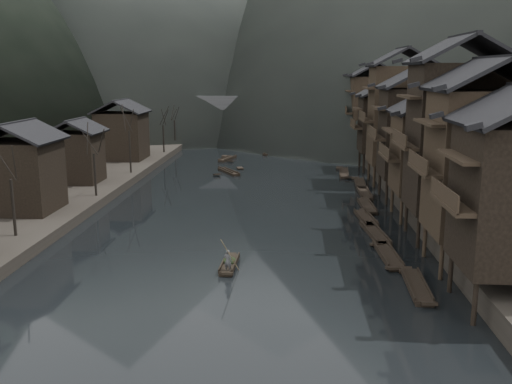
{
  "coord_description": "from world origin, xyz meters",
  "views": [
    {
      "loc": [
        4.0,
        -40.12,
        13.66
      ],
      "look_at": [
        0.92,
        12.28,
        2.5
      ],
      "focal_mm": 40.0,
      "sensor_mm": 36.0,
      "label": 1
    }
  ],
  "objects": [
    {
      "name": "water",
      "position": [
        0.0,
        0.0,
        0.0
      ],
      "size": [
        300.0,
        300.0,
        0.0
      ],
      "primitive_type": "plane",
      "color": "black",
      "rests_on": "ground"
    },
    {
      "name": "bare_trees",
      "position": [
        -17.0,
        22.15,
        6.22
      ],
      "size": [
        3.81,
        74.33,
        7.61
      ],
      "color": "black",
      "rests_on": "left_bank"
    },
    {
      "name": "hero_sampan",
      "position": [
        -0.16,
        -1.72,
        0.2
      ],
      "size": [
        1.11,
        4.49,
        0.43
      ],
      "color": "black",
      "rests_on": "water"
    },
    {
      "name": "stone_bridge",
      "position": [
        -0.0,
        72.0,
        5.11
      ],
      "size": [
        40.0,
        6.0,
        9.0
      ],
      "color": "#4C4C4F",
      "rests_on": "ground"
    },
    {
      "name": "moored_sampans",
      "position": [
        11.85,
        15.59,
        0.2
      ],
      "size": [
        3.07,
        48.87,
        0.47
      ],
      "color": "black",
      "rests_on": "water"
    },
    {
      "name": "right_bank",
      "position": [
        35.0,
        40.0,
        0.9
      ],
      "size": [
        40.0,
        200.0,
        1.8
      ],
      "primitive_type": "cube",
      "color": "#2D2823",
      "rests_on": "ground"
    },
    {
      "name": "cargo_heap",
      "position": [
        -0.16,
        -1.51,
        0.72
      ],
      "size": [
        0.98,
        1.28,
        0.59
      ],
      "primitive_type": "ellipsoid",
      "color": "black",
      "rests_on": "hero_sampan"
    },
    {
      "name": "midriver_boats",
      "position": [
        -1.66,
        52.08,
        0.2
      ],
      "size": [
        10.27,
        41.72,
        0.45
      ],
      "color": "black",
      "rests_on": "water"
    },
    {
      "name": "boatman",
      "position": [
        -0.09,
        -3.28,
        1.21
      ],
      "size": [
        0.65,
        0.52,
        1.57
      ],
      "primitive_type": "imported",
      "rotation": [
        0.0,
        0.0,
        2.86
      ],
      "color": "#525254",
      "rests_on": "hero_sampan"
    },
    {
      "name": "stilt_houses",
      "position": [
        17.28,
        19.34,
        9.09
      ],
      "size": [
        9.0,
        67.6,
        16.66
      ],
      "color": "black",
      "rests_on": "ground"
    },
    {
      "name": "left_houses",
      "position": [
        -20.5,
        20.12,
        5.66
      ],
      "size": [
        8.1,
        53.2,
        8.73
      ],
      "color": "black",
      "rests_on": "left_bank"
    },
    {
      "name": "bamboo_pole",
      "position": [
        0.11,
        -3.28,
        3.51
      ],
      "size": [
        1.14,
        2.22,
        3.04
      ],
      "primitive_type": "cylinder",
      "rotation": [
        0.68,
        0.0,
        -0.46
      ],
      "color": "#8C7A51",
      "rests_on": "boatman"
    },
    {
      "name": "left_bank",
      "position": [
        -35.0,
        40.0,
        0.6
      ],
      "size": [
        40.0,
        200.0,
        1.2
      ],
      "primitive_type": "cube",
      "color": "#2D2823",
      "rests_on": "ground"
    }
  ]
}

